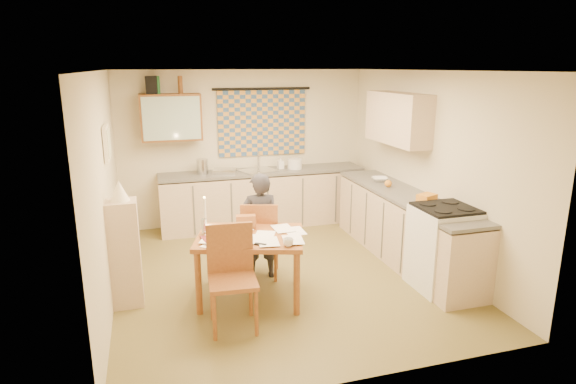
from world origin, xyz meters
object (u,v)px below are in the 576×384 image
object	(u,v)px
counter_back	(263,198)
dining_table	(251,266)
chair_far	(261,253)
counter_right	(403,227)
shelf_stand	(125,254)
person	(260,226)
stove	(443,248)

from	to	relation	value
counter_back	dining_table	world-z (taller)	counter_back
counter_back	chair_far	distance (m)	2.01
counter_right	shelf_stand	distance (m)	3.56
dining_table	shelf_stand	xyz separation A→B (m)	(-1.33, 0.24, 0.21)
counter_right	chair_far	world-z (taller)	chair_far
dining_table	person	xyz separation A→B (m)	(0.23, 0.52, 0.28)
counter_back	stove	world-z (taller)	stove
person	counter_right	bearing A→B (deg)	-173.79
counter_right	person	size ratio (longest dim) A/B	2.23
stove	chair_far	world-z (taller)	stove
counter_back	counter_right	xyz separation A→B (m)	(1.46, -1.94, -0.00)
person	shelf_stand	world-z (taller)	person
person	dining_table	bearing A→B (deg)	71.42
chair_far	shelf_stand	bearing A→B (deg)	28.27
counter_back	person	xyz separation A→B (m)	(-0.52, -1.96, 0.21)
counter_back	chair_far	xyz separation A→B (m)	(-0.51, -1.94, -0.15)
shelf_stand	person	bearing A→B (deg)	10.39
counter_back	shelf_stand	size ratio (longest dim) A/B	2.79
counter_back	shelf_stand	xyz separation A→B (m)	(-2.08, -2.25, 0.14)
stove	person	distance (m)	2.18
counter_back	stove	xyz separation A→B (m)	(1.46, -2.86, 0.05)
counter_back	counter_right	size ratio (longest dim) A/B	1.12
shelf_stand	stove	bearing A→B (deg)	-9.80
person	stove	bearing A→B (deg)	161.15
stove	counter_right	bearing A→B (deg)	90.00
chair_far	shelf_stand	xyz separation A→B (m)	(-1.57, -0.31, 0.29)
counter_back	stove	distance (m)	3.21
dining_table	person	world-z (taller)	person
dining_table	stove	bearing A→B (deg)	7.57
counter_right	dining_table	xyz separation A→B (m)	(-2.21, -0.55, -0.07)
stove	dining_table	xyz separation A→B (m)	(-2.21, 0.37, -0.12)
counter_right	chair_far	xyz separation A→B (m)	(-1.97, -0.00, -0.15)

